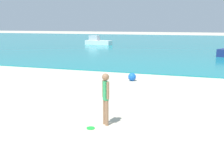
# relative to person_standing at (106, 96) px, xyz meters

# --- Properties ---
(water) EXTENTS (160.00, 60.00, 0.06)m
(water) POSITION_rel_person_standing_xyz_m (-0.48, 38.67, -0.84)
(water) COLOR teal
(water) RESTS_ON ground
(person_standing) EXTENTS (0.28, 0.26, 1.52)m
(person_standing) POSITION_rel_person_standing_xyz_m (0.00, 0.00, 0.00)
(person_standing) COLOR #936B4C
(person_standing) RESTS_ON ground
(frisbee) EXTENTS (0.23, 0.23, 0.03)m
(frisbee) POSITION_rel_person_standing_xyz_m (-0.30, -0.43, -0.85)
(frisbee) COLOR green
(frisbee) RESTS_ON ground
(boat_far) EXTENTS (3.86, 1.67, 1.27)m
(boat_far) POSITION_rel_person_standing_xyz_m (-12.01, 29.32, -0.37)
(boat_far) COLOR white
(boat_far) RESTS_ON water
(beach_ball) EXTENTS (0.41, 0.41, 0.41)m
(beach_ball) POSITION_rel_person_standing_xyz_m (-0.95, 6.53, -0.66)
(beach_ball) COLOR blue
(beach_ball) RESTS_ON ground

